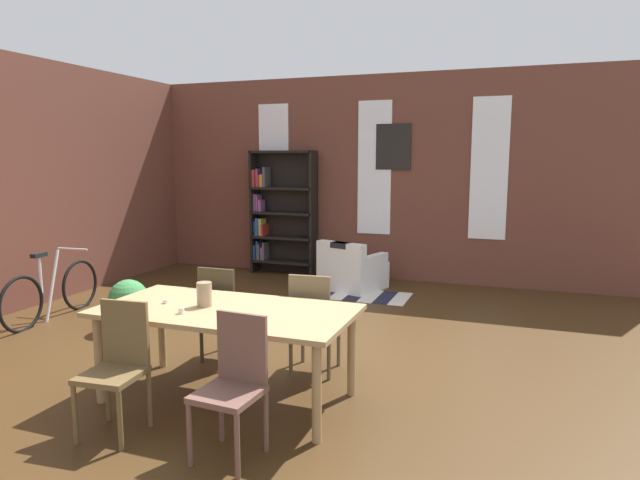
# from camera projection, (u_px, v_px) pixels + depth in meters

# --- Properties ---
(ground_plane) EXTENTS (10.51, 10.51, 0.00)m
(ground_plane) POSITION_uv_depth(u_px,v_px,m) (270.00, 360.00, 5.48)
(ground_plane) COLOR #422C15
(back_wall_brick) EXTENTS (8.65, 0.12, 3.30)m
(back_wall_brick) POSITION_uv_depth(u_px,v_px,m) (375.00, 178.00, 9.05)
(back_wall_brick) COLOR brown
(back_wall_brick) RESTS_ON ground
(window_pane_0) EXTENTS (0.55, 0.02, 2.14)m
(window_pane_0) POSITION_uv_depth(u_px,v_px,m) (274.00, 167.00, 9.57)
(window_pane_0) COLOR white
(window_pane_1) EXTENTS (0.55, 0.02, 2.14)m
(window_pane_1) POSITION_uv_depth(u_px,v_px,m) (374.00, 168.00, 8.96)
(window_pane_1) COLOR white
(window_pane_2) EXTENTS (0.55, 0.02, 2.14)m
(window_pane_2) POSITION_uv_depth(u_px,v_px,m) (489.00, 169.00, 8.36)
(window_pane_2) COLOR white
(dining_table) EXTENTS (2.08, 1.04, 0.77)m
(dining_table) POSITION_uv_depth(u_px,v_px,m) (226.00, 317.00, 4.50)
(dining_table) COLOR #A28053
(dining_table) RESTS_ON ground
(vase_on_table) EXTENTS (0.12, 0.12, 0.20)m
(vase_on_table) POSITION_uv_depth(u_px,v_px,m) (204.00, 294.00, 4.54)
(vase_on_table) COLOR #998466
(vase_on_table) RESTS_ON dining_table
(tealight_candle_0) EXTENTS (0.04, 0.04, 0.05)m
(tealight_candle_0) POSITION_uv_depth(u_px,v_px,m) (181.00, 311.00, 4.33)
(tealight_candle_0) COLOR silver
(tealight_candle_0) RESTS_ON dining_table
(tealight_candle_1) EXTENTS (0.04, 0.04, 0.03)m
(tealight_candle_1) POSITION_uv_depth(u_px,v_px,m) (166.00, 301.00, 4.64)
(tealight_candle_1) COLOR silver
(tealight_candle_1) RESTS_ON dining_table
(dining_chair_near_left) EXTENTS (0.43, 0.43, 0.95)m
(dining_chair_near_left) POSITION_uv_depth(u_px,v_px,m) (117.00, 363.00, 4.00)
(dining_chair_near_left) COLOR brown
(dining_chair_near_left) RESTS_ON ground
(dining_chair_near_right) EXTENTS (0.43, 0.43, 0.95)m
(dining_chair_near_right) POSITION_uv_depth(u_px,v_px,m) (234.00, 381.00, 3.68)
(dining_chair_near_right) COLOR brown
(dining_chair_near_right) RESTS_ON ground
(dining_chair_far_left) EXTENTS (0.41, 0.41, 0.95)m
(dining_chair_far_left) POSITION_uv_depth(u_px,v_px,m) (223.00, 310.00, 5.38)
(dining_chair_far_left) COLOR #362E1D
(dining_chair_far_left) RESTS_ON ground
(dining_chair_far_right) EXTENTS (0.43, 0.43, 0.95)m
(dining_chair_far_right) POSITION_uv_depth(u_px,v_px,m) (313.00, 320.00, 5.06)
(dining_chair_far_right) COLOR brown
(dining_chair_far_right) RESTS_ON ground
(bookshelf_tall) EXTENTS (1.14, 0.31, 2.10)m
(bookshelf_tall) POSITION_uv_depth(u_px,v_px,m) (279.00, 212.00, 9.46)
(bookshelf_tall) COLOR black
(bookshelf_tall) RESTS_ON ground
(armchair_white) EXTENTS (1.01, 1.01, 0.75)m
(armchair_white) POSITION_uv_depth(u_px,v_px,m) (351.00, 271.00, 8.40)
(armchair_white) COLOR white
(armchair_white) RESTS_ON ground
(bicycle_second) EXTENTS (0.44, 1.67, 0.88)m
(bicycle_second) POSITION_uv_depth(u_px,v_px,m) (52.00, 292.00, 6.83)
(bicycle_second) COLOR black
(bicycle_second) RESTS_ON ground
(potted_plant_by_shelf) EXTENTS (0.45, 0.45, 0.59)m
(potted_plant_by_shelf) POSITION_uv_depth(u_px,v_px,m) (129.00, 301.00, 6.41)
(potted_plant_by_shelf) COLOR #9E6042
(potted_plant_by_shelf) RESTS_ON ground
(striped_rug) EXTENTS (1.31, 0.77, 0.01)m
(striped_rug) POSITION_uv_depth(u_px,v_px,m) (363.00, 295.00, 8.03)
(striped_rug) COLOR #1E1E33
(striped_rug) RESTS_ON ground
(framed_picture) EXTENTS (0.56, 0.03, 0.72)m
(framed_picture) POSITION_uv_depth(u_px,v_px,m) (393.00, 147.00, 8.80)
(framed_picture) COLOR black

